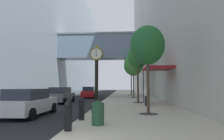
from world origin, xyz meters
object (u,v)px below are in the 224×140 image
(bollard_second, at_px, (82,108))
(car_white_near, at_px, (28,103))
(street_clock, at_px, (96,75))
(car_grey_far, at_px, (61,95))
(street_tree_near, at_px, (148,46))
(street_tree_mid_far, at_px, (133,65))
(trash_bin, at_px, (98,112))
(pedestrian_walking, at_px, (148,94))
(bollard_nearest, at_px, (68,115))
(car_red_mid, at_px, (90,92))
(pedestrian_by_clock, at_px, (146,94))
(street_tree_mid_near, at_px, (138,57))
(street_tree_far, at_px, (131,66))

(bollard_second, distance_m, car_white_near, 4.14)
(street_clock, xyz_separation_m, car_grey_far, (-4.76, 8.05, -1.67))
(street_tree_near, relative_size, street_tree_mid_far, 0.86)
(trash_bin, bearing_deg, pedestrian_walking, 73.43)
(street_clock, relative_size, street_tree_mid_far, 0.70)
(bollard_nearest, bearing_deg, car_red_mid, 97.43)
(bollard_second, distance_m, car_grey_far, 11.88)
(pedestrian_by_clock, height_order, car_grey_far, pedestrian_by_clock)
(car_red_mid, bearing_deg, trash_bin, -79.70)
(street_tree_mid_near, bearing_deg, pedestrian_walking, 23.48)
(bollard_nearest, distance_m, street_tree_near, 6.74)
(street_tree_mid_near, xyz_separation_m, trash_bin, (-2.53, -11.56, -3.97))
(bollard_second, height_order, street_tree_near, street_tree_near)
(car_grey_far, bearing_deg, pedestrian_walking, -1.54)
(street_clock, height_order, street_tree_mid_far, street_tree_mid_far)
(street_tree_far, distance_m, pedestrian_walking, 16.33)
(street_tree_mid_far, xyz_separation_m, trash_bin, (-2.53, -19.66, -3.98))
(street_tree_near, distance_m, car_white_near, 7.85)
(pedestrian_walking, bearing_deg, street_tree_far, 93.82)
(street_tree_mid_far, height_order, car_red_mid, street_tree_mid_far)
(pedestrian_walking, distance_m, car_grey_far, 8.96)
(car_red_mid, bearing_deg, street_tree_mid_near, -57.10)
(pedestrian_by_clock, bearing_deg, trash_bin, -109.66)
(street_tree_far, bearing_deg, bollard_nearest, -96.86)
(car_grey_far, bearing_deg, street_clock, -59.39)
(pedestrian_walking, xyz_separation_m, car_white_near, (-8.14, -8.75, -0.21))
(trash_bin, bearing_deg, street_tree_near, 53.95)
(street_tree_far, bearing_deg, car_grey_far, -117.05)
(street_tree_far, bearing_deg, car_red_mid, -135.86)
(street_tree_far, relative_size, car_grey_far, 1.45)
(bollard_nearest, xyz_separation_m, pedestrian_by_clock, (3.90, 9.41, 0.37))
(trash_bin, distance_m, car_red_mid, 21.86)
(street_tree_mid_far, distance_m, pedestrian_walking, 8.54)
(street_clock, xyz_separation_m, street_tree_far, (3.15, 23.54, 2.77))
(street_tree_mid_far, distance_m, car_grey_far, 11.50)
(car_white_near, bearing_deg, pedestrian_by_clock, 33.56)
(trash_bin, relative_size, car_white_near, 0.23)
(car_red_mid, relative_size, car_grey_far, 1.01)
(street_tree_far, height_order, car_grey_far, street_tree_far)
(street_clock, bearing_deg, car_red_mid, 100.75)
(street_tree_mid_far, height_order, pedestrian_by_clock, street_tree_mid_far)
(car_grey_far, bearing_deg, street_tree_mid_near, -5.04)
(trash_bin, height_order, pedestrian_walking, pedestrian_walking)
(bollard_nearest, bearing_deg, car_grey_far, 108.27)
(street_tree_near, relative_size, car_white_near, 1.14)
(trash_bin, bearing_deg, street_tree_mid_far, 82.68)
(bollard_nearest, bearing_deg, pedestrian_walking, 71.05)
(street_clock, bearing_deg, street_tree_far, 82.38)
(bollard_second, bearing_deg, bollard_nearest, -90.00)
(car_white_near, bearing_deg, car_grey_far, 95.24)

